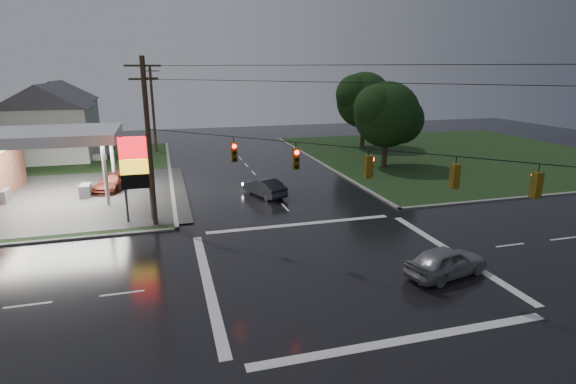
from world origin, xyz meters
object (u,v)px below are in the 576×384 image
object	(u,v)px
pylon_sign	(136,165)
utility_pole_nw	(149,141)
house_near	(48,121)
car_crossing	(446,262)
house_far	(60,112)
utility_pole_n	(153,108)
car_north	(265,187)
tree_ne_near	(388,115)
tree_ne_far	(365,100)
car_pump	(114,182)

from	to	relation	value
pylon_sign	utility_pole_nw	world-z (taller)	utility_pole_nw
house_near	car_crossing	world-z (taller)	house_near
house_near	house_far	world-z (taller)	same
utility_pole_n	car_north	world-z (taller)	utility_pole_n
pylon_sign	house_far	distance (m)	39.21
utility_pole_nw	house_far	size ratio (longest dim) A/B	1.00
tree_ne_near	tree_ne_far	bearing A→B (deg)	75.93
car_north	car_pump	size ratio (longest dim) A/B	0.92
house_far	car_north	size ratio (longest dim) A/B	2.45
utility_pole_n	house_far	world-z (taller)	utility_pole_n
utility_pole_n	car_pump	size ratio (longest dim) A/B	2.13
house_far	car_crossing	world-z (taller)	house_far
car_pump	utility_pole_nw	bearing A→B (deg)	-50.30
car_crossing	utility_pole_n	bearing A→B (deg)	5.69
tree_ne_near	car_crossing	world-z (taller)	tree_ne_near
house_near	tree_ne_near	xyz separation A→B (m)	(35.09, -14.01, 1.16)
utility_pole_nw	house_far	xyz separation A→B (m)	(-12.45, 38.50, -1.32)
utility_pole_n	house_near	world-z (taller)	utility_pole_n
pylon_sign	utility_pole_nw	distance (m)	2.22
pylon_sign	car_crossing	distance (m)	20.32
tree_ne_far	car_north	world-z (taller)	tree_ne_far
house_far	car_north	distance (m)	39.79
tree_ne_far	car_pump	xyz separation A→B (m)	(-30.15, -14.16, -5.46)
pylon_sign	house_near	size ratio (longest dim) A/B	0.54
pylon_sign	utility_pole_n	xyz separation A→B (m)	(1.00, 27.50, 1.46)
house_near	tree_ne_far	world-z (taller)	tree_ne_far
utility_pole_n	tree_ne_near	bearing A→B (deg)	-34.10
utility_pole_nw	car_crossing	bearing A→B (deg)	-39.97
tree_ne_far	car_crossing	size ratio (longest dim) A/B	2.15
utility_pole_nw	car_north	xyz separation A→B (m)	(8.70, 4.99, -4.98)
utility_pole_nw	house_near	distance (m)	28.90
car_north	car_pump	xyz separation A→B (m)	(-12.20, 5.35, -0.03)
utility_pole_n	house_near	xyz separation A→B (m)	(-11.45, -2.00, -1.06)
utility_pole_n	house_far	distance (m)	16.00
utility_pole_nw	house_near	xyz separation A→B (m)	(-11.45, 26.50, -1.32)
utility_pole_nw	house_near	world-z (taller)	utility_pole_nw
tree_ne_near	tree_ne_far	distance (m)	12.39
tree_ne_near	tree_ne_far	size ratio (longest dim) A/B	0.92
utility_pole_n	car_crossing	world-z (taller)	utility_pole_n
tree_ne_far	car_crossing	world-z (taller)	tree_ne_far
utility_pole_nw	house_near	bearing A→B (deg)	113.37
tree_ne_near	car_pump	xyz separation A→B (m)	(-27.14, -2.16, -4.85)
car_north	house_near	bearing A→B (deg)	-67.38
utility_pole_n	car_north	bearing A→B (deg)	-69.69
utility_pole_n	car_crossing	distance (m)	43.19
house_far	tree_ne_near	bearing A→B (deg)	-35.77
utility_pole_n	tree_ne_far	distance (m)	26.96
house_near	car_crossing	xyz separation A→B (m)	(25.75, -38.48, -3.63)
house_far	car_crossing	size ratio (longest dim) A/B	2.43
car_north	tree_ne_far	bearing A→B (deg)	-153.15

